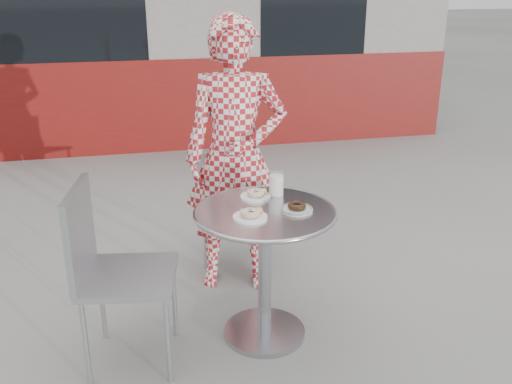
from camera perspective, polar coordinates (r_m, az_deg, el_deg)
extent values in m
plane|color=gray|center=(3.21, 1.31, -13.70)|extent=(60.00, 60.00, 0.00)
cube|color=gray|center=(8.20, -8.69, 18.28)|extent=(6.00, 4.00, 3.00)
cube|color=maroon|center=(6.41, -6.78, 8.74)|extent=(6.02, 0.20, 1.00)
cylinder|color=#B8B8BC|center=(3.17, 0.84, -13.80)|extent=(0.44, 0.44, 0.03)
cylinder|color=#B8B8BC|center=(2.99, 0.87, -8.28)|extent=(0.07, 0.07, 0.70)
cylinder|color=#B8B8BC|center=(2.83, 0.91, -2.02)|extent=(0.70, 0.70, 0.02)
torus|color=#B8B8BC|center=(2.83, 0.91, -2.02)|extent=(0.72, 0.72, 0.02)
cube|color=#A2A5AA|center=(3.78, -2.37, -1.06)|extent=(0.48, 0.48, 0.03)
cube|color=#A2A5AA|center=(3.54, -2.74, 0.93)|extent=(0.37, 0.14, 0.38)
cube|color=#A2A5AA|center=(2.82, -12.58, -8.23)|extent=(0.51, 0.51, 0.03)
cube|color=#A2A5AA|center=(2.76, -17.24, -3.91)|extent=(0.10, 0.44, 0.44)
imported|color=maroon|center=(3.36, -2.07, 3.50)|extent=(0.67, 0.51, 1.64)
cylinder|color=white|center=(2.99, -0.04, -0.46)|extent=(0.16, 0.16, 0.01)
torus|color=#B36E45|center=(2.98, -0.04, -0.09)|extent=(0.09, 0.09, 0.03)
sphere|color=#B77A3F|center=(3.01, 0.80, 0.11)|extent=(0.03, 0.03, 0.03)
cylinder|color=white|center=(2.73, -0.59, -2.53)|extent=(0.17, 0.17, 0.01)
torus|color=#B36E45|center=(2.73, -0.59, -2.12)|extent=(0.10, 0.10, 0.03)
sphere|color=#B77A3F|center=(2.75, 0.36, -1.86)|extent=(0.03, 0.03, 0.03)
cylinder|color=white|center=(2.83, 4.10, -1.76)|extent=(0.16, 0.16, 0.01)
torus|color=black|center=(2.82, 4.11, -1.37)|extent=(0.09, 0.09, 0.03)
torus|color=black|center=(2.83, 4.10, -1.70)|extent=(0.16, 0.16, 0.01)
cylinder|color=white|center=(3.01, 2.03, 0.68)|extent=(0.07, 0.07, 0.11)
cylinder|color=white|center=(3.01, 2.04, 0.87)|extent=(0.08, 0.08, 0.13)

